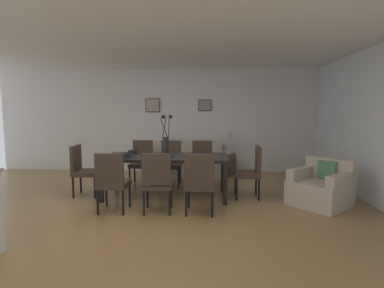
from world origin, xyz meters
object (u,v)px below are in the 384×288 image
at_px(side_table, 228,165).
at_px(table_lamp, 228,138).
at_px(dining_chair_mid_right, 202,161).
at_px(bowl_near_right, 132,152).
at_px(dining_table, 166,160).
at_px(bowl_far_left, 164,155).
at_px(dining_chair_far_left, 157,180).
at_px(dining_chair_far_right, 171,161).
at_px(armchair, 321,188).
at_px(dining_chair_head_west, 83,168).
at_px(dining_chair_mid_left, 200,181).
at_px(sofa, 184,164).
at_px(bowl_near_left, 126,155).
at_px(centerpiece_vase, 166,140).
at_px(framed_picture_left, 153,105).
at_px(dining_chair_near_left, 112,180).
at_px(dining_chair_head_east, 251,169).
at_px(framed_picture_center, 205,105).
at_px(dining_chair_near_right, 142,160).

bearing_deg(side_table, table_lamp, 0.00).
distance_m(dining_chair_mid_right, bowl_near_right, 1.48).
relative_size(dining_table, bowl_far_left, 12.94).
height_order(dining_chair_far_left, dining_chair_mid_right, same).
distance_m(dining_chair_far_right, armchair, 2.91).
bearing_deg(dining_chair_head_west, dining_chair_mid_right, 22.53).
relative_size(dining_chair_mid_left, bowl_far_left, 5.41).
bearing_deg(armchair, sofa, 138.63).
relative_size(dining_chair_mid_left, bowl_near_left, 5.41).
height_order(centerpiece_vase, bowl_near_left, centerpiece_vase).
relative_size(armchair, framed_picture_left, 3.05).
distance_m(dining_table, dining_chair_mid_left, 1.12).
xyz_separation_m(dining_chair_far_left, centerpiece_vase, (0.00, 0.90, 0.51)).
xyz_separation_m(dining_chair_near_left, dining_chair_far_right, (0.66, 1.78, 0.00)).
bearing_deg(bowl_near_right, side_table, 40.84).
bearing_deg(dining_chair_far_left, dining_chair_mid_left, -1.56).
relative_size(dining_chair_far_right, bowl_near_right, 5.41).
bearing_deg(bowl_near_left, dining_chair_mid_right, 40.06).
relative_size(dining_chair_mid_left, table_lamp, 1.80).
bearing_deg(bowl_near_left, dining_chair_head_east, 6.06).
relative_size(dining_chair_head_west, sofa, 0.50).
distance_m(dining_table, bowl_near_left, 0.70).
distance_m(dining_chair_near_left, dining_chair_mid_right, 2.22).
xyz_separation_m(dining_chair_head_west, centerpiece_vase, (1.53, 0.02, 0.51)).
height_order(dining_chair_far_left, bowl_near_left, dining_chair_far_left).
bearing_deg(dining_chair_mid_left, bowl_far_left, 132.35).
relative_size(bowl_far_left, side_table, 0.33).
bearing_deg(framed_picture_center, dining_chair_far_left, -101.71).
bearing_deg(bowl_near_right, dining_chair_far_right, 45.59).
relative_size(bowl_near_right, framed_picture_left, 0.46).
xyz_separation_m(dining_table, dining_chair_mid_left, (0.63, -0.91, -0.16)).
bearing_deg(centerpiece_vase, sofa, 84.94).
relative_size(dining_chair_head_west, bowl_far_left, 5.41).
distance_m(dining_chair_near_left, framed_picture_center, 3.68).
xyz_separation_m(centerpiece_vase, framed_picture_left, (-0.66, 2.30, 0.67)).
distance_m(dining_table, dining_chair_mid_right, 1.09).
xyz_separation_m(sofa, table_lamp, (1.07, 0.04, 0.61)).
height_order(dining_chair_near_right, dining_chair_head_east, same).
distance_m(centerpiece_vase, framed_picture_center, 2.48).
height_order(dining_chair_near_left, dining_chair_near_right, same).
distance_m(dining_chair_mid_right, bowl_near_left, 1.72).
distance_m(centerpiece_vase, framed_picture_left, 2.48).
bearing_deg(dining_chair_far_left, dining_chair_far_right, 90.91).
bearing_deg(dining_chair_far_right, side_table, 38.16).
distance_m(bowl_near_left, table_lamp, 2.81).
distance_m(dining_chair_near_left, armchair, 3.35).
xyz_separation_m(dining_chair_mid_right, bowl_near_right, (-1.30, -0.66, 0.27)).
bearing_deg(bowl_near_left, dining_chair_far_left, -45.83).
bearing_deg(dining_chair_mid_left, sofa, 99.84).
bearing_deg(centerpiece_vase, dining_chair_mid_right, 53.88).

